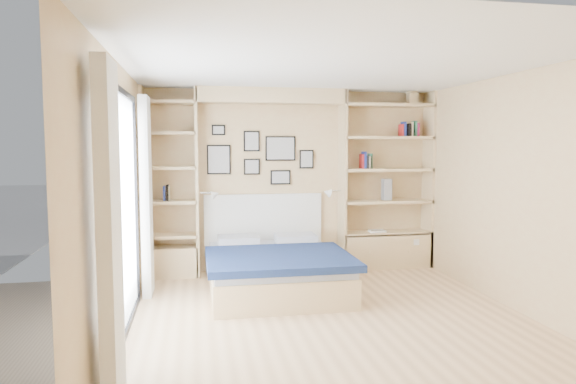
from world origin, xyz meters
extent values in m
plane|color=#E0B686|center=(0.00, 0.00, 0.00)|extent=(4.50, 4.50, 0.00)
plane|color=tan|center=(0.00, 2.25, 1.25)|extent=(4.00, 0.00, 4.00)
plane|color=tan|center=(0.00, -2.25, 1.25)|extent=(4.00, 0.00, 4.00)
plane|color=tan|center=(-2.00, 0.00, 1.25)|extent=(0.00, 4.50, 4.50)
plane|color=tan|center=(2.00, 0.00, 1.25)|extent=(0.00, 4.50, 4.50)
plane|color=white|center=(0.00, 0.00, 2.50)|extent=(4.50, 4.50, 0.00)
cube|color=tan|center=(-1.30, 2.08, 1.25)|extent=(0.04, 0.35, 2.50)
cube|color=tan|center=(0.70, 2.08, 1.25)|extent=(0.04, 0.35, 2.50)
cube|color=tan|center=(-0.30, 2.08, 2.40)|extent=(2.00, 0.35, 0.20)
cube|color=tan|center=(1.98, 2.08, 1.25)|extent=(0.04, 0.35, 2.50)
cube|color=tan|center=(-1.98, 2.08, 1.25)|extent=(0.04, 0.35, 2.50)
cube|color=tan|center=(1.35, 2.08, 0.25)|extent=(1.30, 0.35, 0.50)
cube|color=tan|center=(-1.65, 2.08, 0.20)|extent=(0.70, 0.35, 0.40)
cube|color=black|center=(-1.97, 0.00, 2.23)|extent=(0.04, 2.08, 0.06)
cube|color=black|center=(-1.97, 0.00, 0.03)|extent=(0.04, 2.08, 0.06)
cube|color=black|center=(-1.97, -1.02, 1.10)|extent=(0.04, 0.06, 2.20)
cube|color=black|center=(-1.97, 1.02, 1.10)|extent=(0.04, 0.06, 2.20)
cube|color=silver|center=(-1.98, 0.00, 1.12)|extent=(0.01, 2.00, 2.20)
cube|color=white|center=(-1.88, -1.30, 1.15)|extent=(0.10, 0.45, 2.30)
cube|color=white|center=(-1.88, 1.30, 1.15)|extent=(0.10, 0.45, 2.30)
cube|color=tan|center=(1.35, 2.08, 0.50)|extent=(1.30, 0.35, 0.04)
cube|color=tan|center=(1.35, 2.08, 0.95)|extent=(1.30, 0.35, 0.04)
cube|color=tan|center=(1.35, 2.08, 1.40)|extent=(1.30, 0.35, 0.04)
cube|color=tan|center=(1.35, 2.08, 1.85)|extent=(1.30, 0.35, 0.04)
cube|color=tan|center=(1.35, 2.08, 2.30)|extent=(1.30, 0.35, 0.04)
cube|color=tan|center=(-1.65, 2.08, 0.55)|extent=(0.70, 0.35, 0.04)
cube|color=tan|center=(-1.65, 2.08, 1.00)|extent=(0.70, 0.35, 0.04)
cube|color=tan|center=(-1.65, 2.08, 1.45)|extent=(0.70, 0.35, 0.04)
cube|color=tan|center=(-1.65, 2.08, 1.90)|extent=(0.70, 0.35, 0.04)
cube|color=tan|center=(-1.65, 2.08, 2.30)|extent=(0.70, 0.35, 0.04)
cube|color=tan|center=(-0.39, 1.19, 0.17)|extent=(1.54, 1.93, 0.34)
cube|color=#B5B9C6|center=(-0.39, 1.19, 0.39)|extent=(1.50, 1.89, 0.10)
cube|color=#122043|center=(-0.39, 0.87, 0.46)|extent=(1.64, 1.35, 0.08)
cube|color=#B5B9C6|center=(-0.78, 1.86, 0.50)|extent=(0.53, 0.39, 0.12)
cube|color=#B5B9C6|center=(-0.01, 1.86, 0.50)|extent=(0.53, 0.39, 0.12)
cube|color=white|center=(-0.39, 2.22, 0.72)|extent=(1.64, 0.04, 0.70)
cube|color=black|center=(-1.00, 2.23, 1.55)|extent=(0.32, 0.02, 0.40)
cube|color=gray|center=(-1.00, 2.21, 1.55)|extent=(0.28, 0.01, 0.36)
cube|color=black|center=(-0.55, 2.23, 1.80)|extent=(0.22, 0.02, 0.28)
cube|color=gray|center=(-0.55, 2.21, 1.80)|extent=(0.18, 0.01, 0.24)
cube|color=black|center=(-0.55, 2.23, 1.45)|extent=(0.22, 0.02, 0.22)
cube|color=gray|center=(-0.55, 2.21, 1.45)|extent=(0.18, 0.01, 0.18)
cube|color=black|center=(-0.15, 2.23, 1.70)|extent=(0.42, 0.02, 0.34)
cube|color=gray|center=(-0.15, 2.21, 1.70)|extent=(0.38, 0.01, 0.30)
cube|color=black|center=(-0.15, 2.23, 1.30)|extent=(0.28, 0.02, 0.20)
cube|color=gray|center=(-0.15, 2.21, 1.30)|extent=(0.24, 0.01, 0.16)
cube|color=black|center=(0.22, 2.23, 1.55)|extent=(0.20, 0.02, 0.26)
cube|color=gray|center=(0.22, 2.21, 1.55)|extent=(0.16, 0.01, 0.22)
cube|color=black|center=(-1.00, 2.23, 1.95)|extent=(0.18, 0.02, 0.14)
cube|color=gray|center=(-1.00, 2.21, 1.95)|extent=(0.14, 0.01, 0.10)
cylinder|color=silver|center=(-1.16, 2.00, 1.12)|extent=(0.20, 0.02, 0.02)
cone|color=white|center=(-1.06, 2.00, 1.10)|extent=(0.13, 0.12, 0.15)
cylinder|color=silver|center=(0.56, 2.00, 1.12)|extent=(0.20, 0.02, 0.02)
cone|color=white|center=(0.46, 2.00, 1.10)|extent=(0.13, 0.12, 0.15)
cube|color=#A51E1E|center=(0.97, 2.07, 1.52)|extent=(0.02, 0.15, 0.20)
cube|color=navy|center=(1.01, 2.07, 1.54)|extent=(0.03, 0.15, 0.24)
cube|color=black|center=(1.04, 2.07, 1.51)|extent=(0.03, 0.15, 0.18)
cube|color=#BFB28C|center=(1.08, 2.07, 1.51)|extent=(0.04, 0.15, 0.17)
cube|color=#26593F|center=(1.10, 2.07, 1.52)|extent=(0.03, 0.15, 0.21)
cube|color=#A51E1E|center=(1.55, 2.07, 1.95)|extent=(0.02, 0.15, 0.17)
cube|color=navy|center=(1.58, 2.07, 1.97)|extent=(0.03, 0.15, 0.20)
cube|color=black|center=(1.66, 2.07, 1.96)|extent=(0.03, 0.15, 0.18)
cube|color=#BDB287|center=(1.68, 2.07, 1.97)|extent=(0.04, 0.15, 0.20)
cube|color=#26593F|center=(1.75, 2.07, 1.98)|extent=(0.03, 0.15, 0.22)
cube|color=#981643|center=(1.78, 2.07, 1.96)|extent=(0.03, 0.15, 0.19)
cube|color=navy|center=(-1.72, 2.07, 1.12)|extent=(0.02, 0.15, 0.19)
cube|color=black|center=(-1.68, 2.07, 1.12)|extent=(0.03, 0.15, 0.21)
cube|color=#BFB28C|center=(-1.67, 2.07, 1.12)|extent=(0.03, 0.15, 0.19)
cube|color=tan|center=(1.70, 2.07, 2.40)|extent=(0.13, 0.13, 0.15)
cone|color=tan|center=(1.70, 2.07, 2.51)|extent=(0.20, 0.20, 0.08)
cube|color=slate|center=(1.35, 2.07, 1.12)|extent=(0.12, 0.12, 0.30)
cube|color=white|center=(1.20, 2.02, 0.54)|extent=(0.22, 0.16, 0.03)
camera|label=1|loc=(-1.31, -4.81, 1.74)|focal=32.00mm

